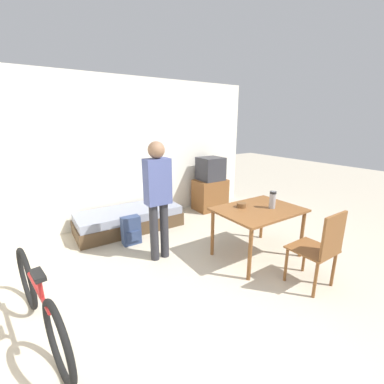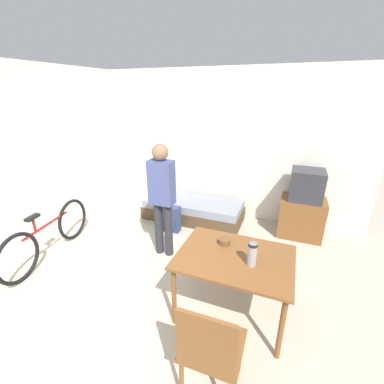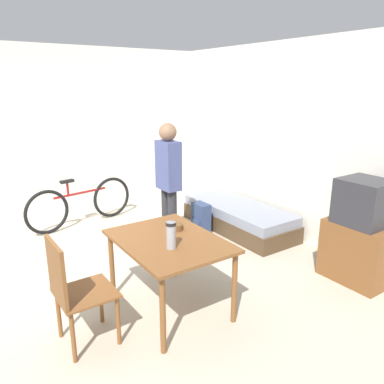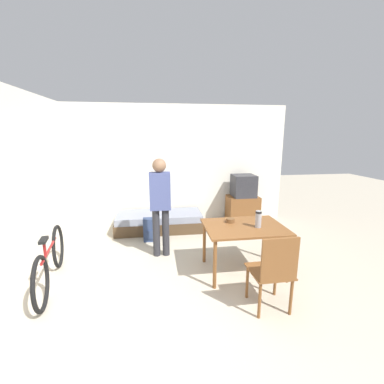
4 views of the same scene
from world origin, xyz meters
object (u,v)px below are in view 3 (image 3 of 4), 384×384
Objects in this scene: tv at (360,235)px; daybed at (238,217)px; mate_bowl at (176,227)px; dining_table at (169,248)px; backpack at (201,219)px; bicycle at (81,204)px; wooden_chair at (72,288)px; person_standing at (169,178)px; thermos_flask at (171,234)px.

daybed is at bearing -177.36° from tv.
daybed is 2.13m from mate_bowl.
dining_table reaches higher than backpack.
bicycle is (-3.42, -1.99, -0.19)m from tv.
daybed is at bearing 72.68° from backpack.
wooden_chair is 0.56× the size of bicycle.
person_standing is (-1.24, 1.65, 0.43)m from wooden_chair.
tv is 0.70× the size of person_standing.
mate_bowl is at bearing 99.81° from wooden_chair.
dining_table is 2.53× the size of backpack.
backpack is at bearing -162.44° from tv.
person_standing is 1.00m from backpack.
mate_bowl is (-0.85, -1.84, 0.23)m from tv.
daybed is 14.03× the size of mate_bowl.
mate_bowl is 1.79m from backpack.
mate_bowl is at bearing -27.15° from person_standing.
tv is 2.04m from mate_bowl.
thermos_flask reaches higher than daybed.
wooden_chair is 2.10× the size of backpack.
thermos_flask is (2.91, -0.11, 0.52)m from bicycle.
daybed is 0.60m from backpack.
backpack is at bearing -107.32° from daybed.
thermos_flask is at bearing -55.32° from daybed.
tv is 4.74× the size of thermos_flask.
thermos_flask is (-0.51, -2.10, 0.33)m from tv.
bicycle is (-2.73, 0.03, -0.30)m from dining_table.
wooden_chair is at bearing -66.44° from daybed.
daybed is at bearing 51.46° from bicycle.
thermos_flask reaches higher than wooden_chair.
tv is at bearing 77.52° from wooden_chair.
daybed is at bearing 121.08° from mate_bowl.
wooden_chair is 2.93m from bicycle.
bicycle reaches higher than dining_table.
mate_bowl is at bearing -43.78° from backpack.
thermos_flask is 1.85× the size of mate_bowl.
tv is 2.14m from dining_table.
tv is 3.02m from wooden_chair.
bicycle is 1.89m from backpack.
thermos_flask is at bearing -2.23° from bicycle.
tv reaches higher than daybed.
dining_table is 8.78× the size of mate_bowl.
daybed is 1.60× the size of dining_table.
dining_table is (-0.69, -2.02, 0.11)m from tv.
bicycle reaches higher than daybed.
wooden_chair reaches higher than backpack.
mate_bowl is (2.57, 0.15, 0.42)m from bicycle.
bicycle is 3.78× the size of backpack.
thermos_flask is 2.23m from backpack.
dining_table is at bearing -108.75° from tv.
daybed is 3.14m from wooden_chair.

